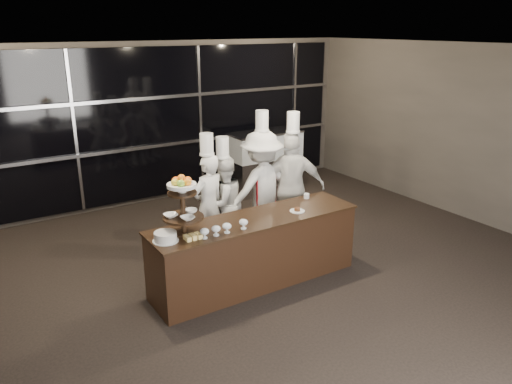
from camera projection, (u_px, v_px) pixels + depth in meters
room at (308, 201)px, 5.26m from camera, size 10.00×10.00×10.00m
window_wall at (141, 126)px, 9.20m from camera, size 8.60×0.10×2.80m
buffet_counter at (256, 250)px, 6.53m from camera, size 2.84×0.74×0.92m
display_stand at (182, 201)px, 5.74m from camera, size 0.48×0.48×0.74m
compotes at (223, 227)px, 5.88m from camera, size 0.64×0.11×0.12m
layer_cake at (165, 237)px, 5.69m from camera, size 0.30×0.30×0.11m
pastry_squares at (193, 237)px, 5.75m from camera, size 0.19×0.13×0.05m
small_plate at (297, 210)px, 6.61m from camera, size 0.20×0.20×0.05m
chef_cup at (306, 196)px, 7.10m from camera, size 0.08×0.08×0.07m
display_case at (265, 158)px, 10.14m from camera, size 1.48×0.65×1.24m
chef_a at (209, 204)px, 7.24m from camera, size 0.64×0.50×1.84m
chef_b at (224, 202)px, 7.51m from camera, size 0.78×0.66×1.73m
chef_c at (262, 188)px, 7.62m from camera, size 1.18×0.70×2.09m
chef_d at (292, 187)px, 7.68m from camera, size 1.11×0.85×2.06m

